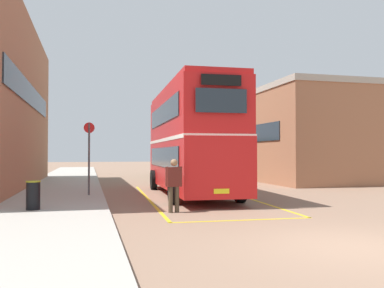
% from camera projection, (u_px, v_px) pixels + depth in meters
% --- Properties ---
extents(ground_plane, '(135.60, 135.60, 0.00)m').
position_uv_depth(ground_plane, '(186.00, 188.00, 22.11)').
color(ground_plane, '#846651').
extents(sidewalk_left, '(4.00, 57.60, 0.14)m').
position_uv_depth(sidewalk_left, '(63.00, 185.00, 22.85)').
color(sidewalk_left, '#A39E93').
rests_on(sidewalk_left, ground).
extents(depot_building_right, '(6.82, 15.29, 6.12)m').
position_uv_depth(depot_building_right, '(286.00, 137.00, 29.87)').
color(depot_building_right, '#9E6647').
rests_on(depot_building_right, ground).
extents(double_decker_bus, '(3.13, 10.19, 4.75)m').
position_uv_depth(double_decker_bus, '(190.00, 139.00, 18.36)').
color(double_decker_bus, black).
rests_on(double_decker_bus, ground).
extents(single_deck_bus, '(2.81, 8.87, 3.02)m').
position_uv_depth(single_deck_bus, '(184.00, 156.00, 33.25)').
color(single_deck_bus, black).
rests_on(single_deck_bus, ground).
extents(pedestrian_boarding, '(0.56, 0.30, 1.69)m').
position_uv_depth(pedestrian_boarding, '(174.00, 182.00, 12.95)').
color(pedestrian_boarding, '#473828').
rests_on(pedestrian_boarding, ground).
extents(litter_bin, '(0.44, 0.44, 0.88)m').
position_uv_depth(litter_bin, '(33.00, 195.00, 12.59)').
color(litter_bin, black).
rests_on(litter_bin, sidewalk_left).
extents(bus_stop_sign, '(0.44, 0.08, 3.01)m').
position_uv_depth(bus_stop_sign, '(89.00, 152.00, 16.98)').
color(bus_stop_sign, '#4C4C51').
rests_on(bus_stop_sign, sidewalk_left).
extents(bay_marking_yellow, '(4.68, 12.26, 0.01)m').
position_uv_depth(bay_marking_yellow, '(201.00, 200.00, 16.46)').
color(bay_marking_yellow, gold).
rests_on(bay_marking_yellow, ground).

